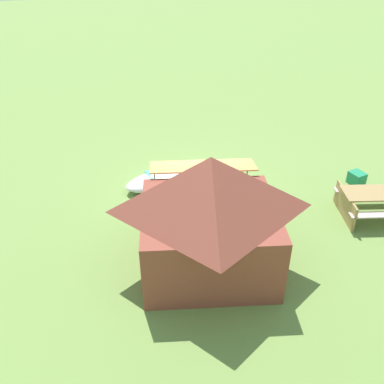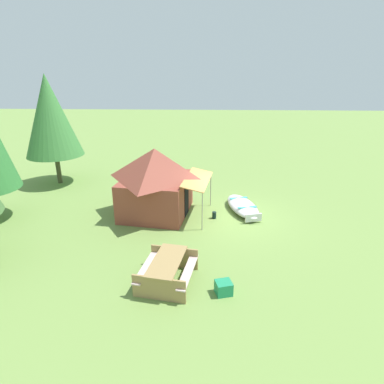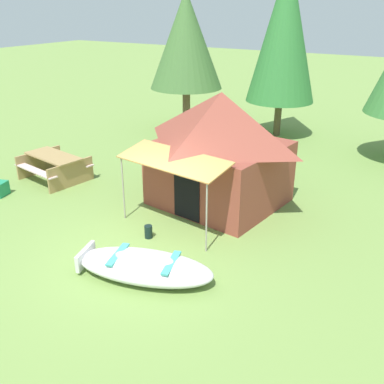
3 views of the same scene
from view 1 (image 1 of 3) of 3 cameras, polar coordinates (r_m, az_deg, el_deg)
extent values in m
plane|color=olive|center=(12.71, 0.24, -0.06)|extent=(80.00, 80.00, 0.00)
ellipsoid|color=silver|center=(13.00, -3.22, 1.86)|extent=(2.90, 1.74, 0.45)
ellipsoid|color=#49484A|center=(12.98, -3.23, 1.99)|extent=(2.65, 1.55, 0.16)
cube|color=teal|center=(12.74, -5.48, 2.01)|extent=(0.34, 0.83, 0.04)
cube|color=teal|center=(13.10, -1.07, 3.09)|extent=(0.34, 0.83, 0.04)
cube|color=silver|center=(13.45, 1.65, 3.14)|extent=(0.25, 0.69, 0.34)
cube|color=brown|center=(9.65, 2.28, -6.20)|extent=(3.29, 3.05, 1.62)
pyramid|color=brown|center=(8.82, 2.49, 1.12)|extent=(3.56, 3.29, 1.26)
cube|color=black|center=(10.80, 1.58, -2.29)|extent=(0.76, 0.14, 1.30)
cube|color=#CB8C49|center=(10.67, 1.45, 3.53)|extent=(2.76, 1.31, 0.21)
cylinder|color=gray|center=(11.45, -4.97, 0.35)|extent=(0.04, 0.04, 1.54)
cylinder|color=gray|center=(11.63, 7.31, 0.76)|extent=(0.04, 0.04, 1.54)
cube|color=#9D7E4C|center=(12.38, 23.71, -0.11)|extent=(1.92, 1.10, 0.04)
cube|color=beige|center=(12.99, 22.43, 0.35)|extent=(1.83, 0.56, 0.04)
cube|color=#9D7E4C|center=(12.25, 19.92, -1.66)|extent=(0.31, 1.49, 0.71)
cube|color=#1E8757|center=(14.01, 21.30, 1.76)|extent=(0.50, 0.53, 0.38)
cylinder|color=black|center=(12.11, 1.60, -1.06)|extent=(0.24, 0.24, 0.30)
camera|label=2|loc=(17.47, 49.09, 19.17)|focal=29.94mm
camera|label=3|loc=(17.06, -23.19, 23.62)|focal=40.97mm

